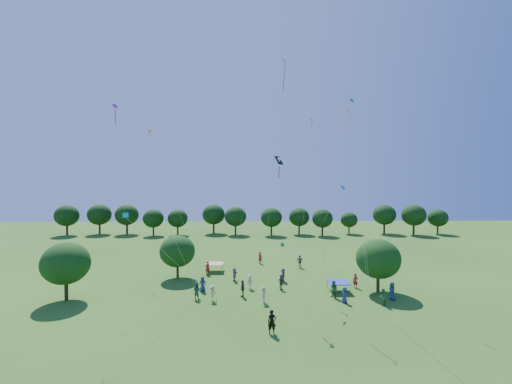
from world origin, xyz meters
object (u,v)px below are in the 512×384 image
(tent_blue, at_px, (338,282))
(near_tree_east, at_px, (378,259))
(red_high_kite, at_px, (273,104))
(near_tree_west, at_px, (66,263))
(man_in_black, at_px, (272,322))
(tent_red_stripe, at_px, (215,264))
(near_tree_north, at_px, (177,251))
(pirate_kite, at_px, (280,164))

(tent_blue, bearing_deg, near_tree_east, -3.53)
(tent_blue, relative_size, red_high_kite, 0.09)
(near_tree_west, relative_size, red_high_kite, 0.23)
(near_tree_east, distance_m, man_in_black, 15.96)
(tent_red_stripe, height_order, red_high_kite, red_high_kite)
(near_tree_north, height_order, near_tree_east, near_tree_east)
(near_tree_north, relative_size, man_in_black, 2.80)
(near_tree_north, bearing_deg, tent_blue, -16.76)
(tent_red_stripe, distance_m, pirate_kite, 18.47)
(man_in_black, bearing_deg, red_high_kite, 79.84)
(near_tree_west, xyz_separation_m, near_tree_north, (9.69, 7.68, -0.42))
(pirate_kite, bearing_deg, near_tree_east, 10.60)
(tent_blue, xyz_separation_m, pirate_kite, (-6.70, -2.32, 12.82))
(tent_red_stripe, bearing_deg, tent_blue, -30.74)
(tent_blue, bearing_deg, red_high_kite, 160.73)
(near_tree_west, distance_m, near_tree_east, 32.73)
(tent_red_stripe, height_order, pirate_kite, pirate_kite)
(tent_blue, bearing_deg, near_tree_north, 163.24)
(tent_red_stripe, relative_size, tent_blue, 1.00)
(near_tree_east, height_order, tent_red_stripe, near_tree_east)
(man_in_black, height_order, pirate_kite, pirate_kite)
(man_in_black, bearing_deg, pirate_kite, 75.10)
(tent_red_stripe, distance_m, red_high_kite, 22.04)
(near_tree_east, xyz_separation_m, man_in_black, (-12.25, -9.86, -2.72))
(near_tree_north, height_order, tent_blue, near_tree_north)
(pirate_kite, bearing_deg, near_tree_west, 179.29)
(man_in_black, xyz_separation_m, red_high_kite, (1.00, 12.57, 19.93))
(tent_blue, bearing_deg, pirate_kite, -160.92)
(near_tree_east, distance_m, tent_red_stripe, 20.79)
(near_tree_north, relative_size, tent_red_stripe, 2.42)
(pirate_kite, bearing_deg, tent_red_stripe, 125.21)
(man_in_black, relative_size, red_high_kite, 0.08)
(near_tree_east, distance_m, red_high_kite, 20.74)
(tent_blue, distance_m, red_high_kite, 21.18)
(near_tree_west, height_order, man_in_black, near_tree_west)
(man_in_black, relative_size, pirate_kite, 0.14)
(pirate_kite, bearing_deg, tent_blue, 19.08)
(near_tree_north, bearing_deg, pirate_kite, -33.51)
(near_tree_north, xyz_separation_m, pirate_kite, (12.01, -7.95, 10.50))
(near_tree_east, relative_size, tent_red_stripe, 2.64)
(near_tree_west, xyz_separation_m, man_in_black, (20.43, -8.08, -2.82))
(near_tree_east, bearing_deg, near_tree_north, 165.61)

